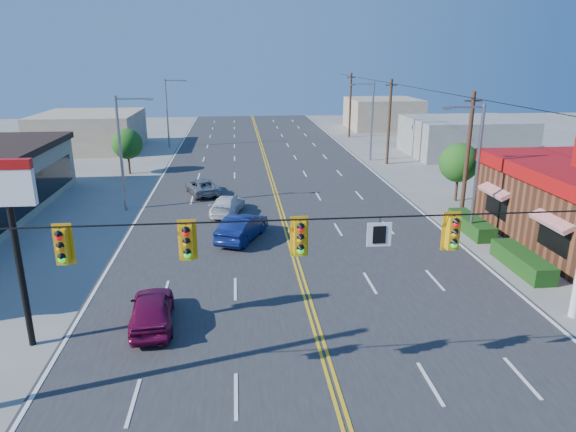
{
  "coord_description": "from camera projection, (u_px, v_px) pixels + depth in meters",
  "views": [
    {
      "loc": [
        -2.99,
        -14.18,
        10.61
      ],
      "look_at": [
        -0.3,
        12.4,
        2.2
      ],
      "focal_mm": 32.0,
      "sensor_mm": 36.0,
      "label": 1
    }
  ],
  "objects": [
    {
      "name": "road",
      "position": [
        281.0,
        213.0,
        35.9
      ],
      "size": [
        20.0,
        120.0,
        0.06
      ],
      "primitive_type": "cube",
      "color": "#2D2D30",
      "rests_on": "ground"
    },
    {
      "name": "streetlight_se",
      "position": [
        474.0,
        164.0,
        29.89
      ],
      "size": [
        2.55,
        0.25,
        8.0
      ],
      "color": "gray",
      "rests_on": "ground"
    },
    {
      "name": "streetlight_ne",
      "position": [
        370.0,
        117.0,
        52.67
      ],
      "size": [
        2.55,
        0.25,
        8.0
      ],
      "color": "gray",
      "rests_on": "ground"
    },
    {
      "name": "car_blue",
      "position": [
        242.0,
        228.0,
        30.51
      ],
      "size": [
        3.34,
        4.91,
        1.53
      ],
      "primitive_type": "imported",
      "rotation": [
        0.0,
        0.0,
        2.73
      ],
      "color": "#0E1A52",
      "rests_on": "ground"
    },
    {
      "name": "streetlight_sw",
      "position": [
        123.0,
        147.0,
        35.42
      ],
      "size": [
        2.55,
        0.25,
        8.0
      ],
      "color": "gray",
      "rests_on": "ground"
    },
    {
      "name": "pizza_hut_sign",
      "position": [
        11.0,
        216.0,
        18.11
      ],
      "size": [
        1.9,
        0.3,
        6.85
      ],
      "color": "black",
      "rests_on": "ground"
    },
    {
      "name": "tree_kfc_rear",
      "position": [
        459.0,
        163.0,
        38.22
      ],
      "size": [
        2.94,
        2.94,
        4.41
      ],
      "color": "#47301E",
      "rests_on": "ground"
    },
    {
      "name": "utility_pole_mid",
      "position": [
        389.0,
        122.0,
        51.0
      ],
      "size": [
        0.28,
        0.28,
        8.4
      ],
      "primitive_type": "cylinder",
      "color": "#47301E",
      "rests_on": "ground"
    },
    {
      "name": "utility_pole_near",
      "position": [
        467.0,
        156.0,
        33.92
      ],
      "size": [
        0.28,
        0.28,
        8.4
      ],
      "primitive_type": "cylinder",
      "color": "#47301E",
      "rests_on": "ground"
    },
    {
      "name": "tree_west",
      "position": [
        127.0,
        144.0,
        47.11
      ],
      "size": [
        2.8,
        2.8,
        4.2
      ],
      "color": "#47301E",
      "rests_on": "ground"
    },
    {
      "name": "streetlight_nw",
      "position": [
        169.0,
        109.0,
        60.1
      ],
      "size": [
        2.55,
        0.25,
        8.0
      ],
      "color": "gray",
      "rests_on": "ground"
    },
    {
      "name": "ground",
      "position": [
        335.0,
        391.0,
        16.93
      ],
      "size": [
        160.0,
        160.0,
        0.0
      ],
      "primitive_type": "plane",
      "color": "gray",
      "rests_on": "ground"
    },
    {
      "name": "bld_east_mid",
      "position": [
        464.0,
        137.0,
        56.4
      ],
      "size": [
        12.0,
        10.0,
        4.0
      ],
      "primitive_type": "cube",
      "color": "gray",
      "rests_on": "ground"
    },
    {
      "name": "signal_span",
      "position": [
        335.0,
        254.0,
        15.45
      ],
      "size": [
        24.32,
        0.34,
        9.0
      ],
      "color": "#47301E",
      "rests_on": "ground"
    },
    {
      "name": "utility_pole_far",
      "position": [
        350.0,
        105.0,
        68.09
      ],
      "size": [
        0.28,
        0.28,
        8.4
      ],
      "primitive_type": "cylinder",
      "color": "#47301E",
      "rests_on": "ground"
    },
    {
      "name": "bld_east_far",
      "position": [
        383.0,
        114.0,
        76.93
      ],
      "size": [
        10.0,
        10.0,
        4.4
      ],
      "primitive_type": "cube",
      "color": "tan",
      "rests_on": "ground"
    },
    {
      "name": "car_silver",
      "position": [
        202.0,
        187.0,
        40.51
      ],
      "size": [
        3.26,
        4.89,
        1.25
      ],
      "primitive_type": "imported",
      "rotation": [
        0.0,
        0.0,
        3.43
      ],
      "color": "#999A9E",
      "rests_on": "ground"
    },
    {
      "name": "car_white",
      "position": [
        227.0,
        206.0,
        35.52
      ],
      "size": [
        2.68,
        4.66,
        1.27
      ],
      "primitive_type": "imported",
      "rotation": [
        0.0,
        0.0,
        2.92
      ],
      "color": "silver",
      "rests_on": "ground"
    },
    {
      "name": "bld_west_far",
      "position": [
        90.0,
        131.0,
        59.94
      ],
      "size": [
        11.0,
        12.0,
        4.2
      ],
      "primitive_type": "cube",
      "color": "tan",
      "rests_on": "ground"
    },
    {
      "name": "car_magenta",
      "position": [
        152.0,
        311.0,
        20.77
      ],
      "size": [
        2.07,
        4.34,
        1.43
      ],
      "primitive_type": "imported",
      "rotation": [
        0.0,
        0.0,
        3.23
      ],
      "color": "maroon",
      "rests_on": "ground"
    }
  ]
}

